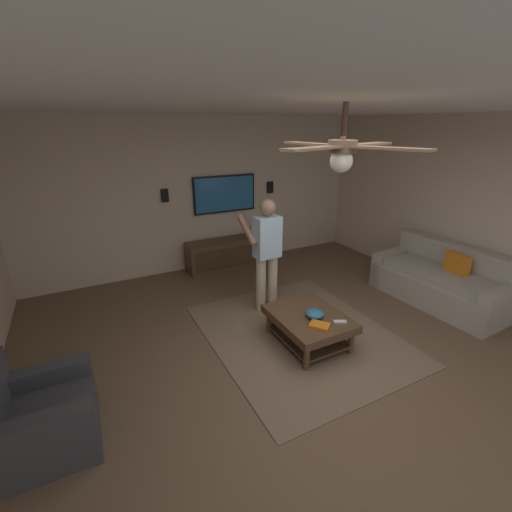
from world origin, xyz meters
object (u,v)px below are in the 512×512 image
object	(u,v)px
armchair	(38,420)
bowl	(315,314)
vase_round	(254,230)
coffee_table	(309,322)
media_console	(231,253)
tv	(225,194)
book	(320,326)
couch	(440,282)
remote_black	(318,316)
remote_white	(340,322)
ceiling_fan	(343,150)
wall_speaker_left	(270,187)
wall_speaker_right	(165,196)
person_standing	(266,249)

from	to	relation	value
armchair	bowl	world-z (taller)	armchair
bowl	vase_round	xyz separation A→B (m)	(2.83, -0.64, 0.21)
armchair	coffee_table	xyz separation A→B (m)	(0.20, -2.87, 0.02)
armchair	media_console	bearing A→B (deg)	45.33
tv	book	size ratio (longest dim) A/B	5.49
couch	remote_black	xyz separation A→B (m)	(-0.07, 2.35, 0.09)
tv	remote_black	world-z (taller)	tv
remote_white	book	distance (m)	0.27
armchair	media_console	xyz separation A→B (m)	(2.95, -3.04, -0.00)
ceiling_fan	remote_black	bearing A→B (deg)	-34.91
remote_black	vase_round	bearing A→B (deg)	-149.63
wall_speaker_left	wall_speaker_right	bearing A→B (deg)	90.00
remote_white	wall_speaker_right	distance (m)	3.65
coffee_table	ceiling_fan	size ratio (longest dim) A/B	0.84
tv	wall_speaker_left	size ratio (longest dim) A/B	5.49
coffee_table	book	size ratio (longest dim) A/B	4.55
couch	wall_speaker_left	bearing A→B (deg)	-69.89
armchair	wall_speaker_right	xyz separation A→B (m)	(3.20, -1.94, 1.15)
tv	wall_speaker_left	xyz separation A→B (m)	(0.01, -0.98, 0.05)
couch	person_standing	world-z (taller)	person_standing
bowl	remote_black	distance (m)	0.06
remote_black	book	xyz separation A→B (m)	(-0.19, 0.12, 0.01)
person_standing	bowl	xyz separation A→B (m)	(-1.11, -0.05, -0.48)
wall_speaker_left	armchair	bearing A→B (deg)	128.57
couch	armchair	bearing A→B (deg)	-0.87
couch	media_console	size ratio (longest dim) A/B	1.14
couch	wall_speaker_right	bearing A→B (deg)	-44.81
tv	book	bearing A→B (deg)	-3.91
couch	book	xyz separation A→B (m)	(-0.26, 2.48, 0.10)
couch	book	size ratio (longest dim) A/B	8.81
bowl	wall_speaker_left	world-z (taller)	wall_speaker_left
remote_black	ceiling_fan	world-z (taller)	ceiling_fan
bowl	coffee_table	bearing A→B (deg)	14.91
media_console	wall_speaker_right	size ratio (longest dim) A/B	7.73
remote_black	wall_speaker_left	bearing A→B (deg)	-157.01
couch	armchair	distance (m)	5.29
media_console	person_standing	bearing A→B (deg)	-6.55
armchair	wall_speaker_left	size ratio (longest dim) A/B	3.76
media_console	person_standing	size ratio (longest dim) A/B	1.04
person_standing	vase_round	size ratio (longest dim) A/B	7.45
remote_white	remote_black	bearing A→B (deg)	-30.04
couch	book	world-z (taller)	couch
vase_round	bowl	bearing A→B (deg)	167.23
coffee_table	media_console	xyz separation A→B (m)	(2.75, -0.17, -0.02)
media_console	bowl	distance (m)	2.84
couch	wall_speaker_right	size ratio (longest dim) A/B	8.81
bowl	book	distance (m)	0.22
bowl	person_standing	bearing A→B (deg)	2.59
ceiling_fan	bowl	bearing A→B (deg)	-32.63
armchair	media_console	size ratio (longest dim) A/B	0.49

